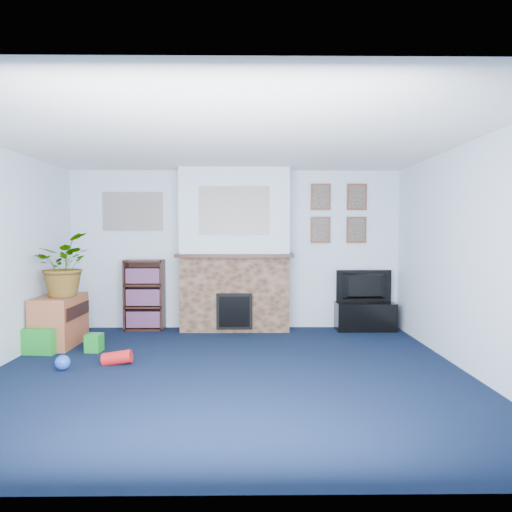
{
  "coord_description": "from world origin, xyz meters",
  "views": [
    {
      "loc": [
        0.24,
        -4.72,
        1.47
      ],
      "look_at": [
        0.3,
        0.98,
        1.17
      ],
      "focal_mm": 32.0,
      "sensor_mm": 36.0,
      "label": 1
    }
  ],
  "objects_px": {
    "tv_stand": "(365,315)",
    "sideboard": "(60,318)",
    "television": "(365,286)",
    "bookshelf": "(145,296)"
  },
  "relations": [
    {
      "from": "tv_stand",
      "to": "sideboard",
      "type": "height_order",
      "value": "sideboard"
    },
    {
      "from": "television",
      "to": "bookshelf",
      "type": "height_order",
      "value": "bookshelf"
    },
    {
      "from": "tv_stand",
      "to": "television",
      "type": "height_order",
      "value": "television"
    },
    {
      "from": "television",
      "to": "bookshelf",
      "type": "distance_m",
      "value": 3.31
    },
    {
      "from": "television",
      "to": "sideboard",
      "type": "xyz_separation_m",
      "value": [
        -4.19,
        -0.89,
        -0.3
      ]
    },
    {
      "from": "television",
      "to": "sideboard",
      "type": "distance_m",
      "value": 4.29
    },
    {
      "from": "bookshelf",
      "to": "sideboard",
      "type": "bearing_deg",
      "value": -132.96
    },
    {
      "from": "television",
      "to": "bookshelf",
      "type": "bearing_deg",
      "value": -2.42
    },
    {
      "from": "tv_stand",
      "to": "sideboard",
      "type": "relative_size",
      "value": 1.05
    },
    {
      "from": "tv_stand",
      "to": "television",
      "type": "relative_size",
      "value": 1.04
    }
  ]
}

